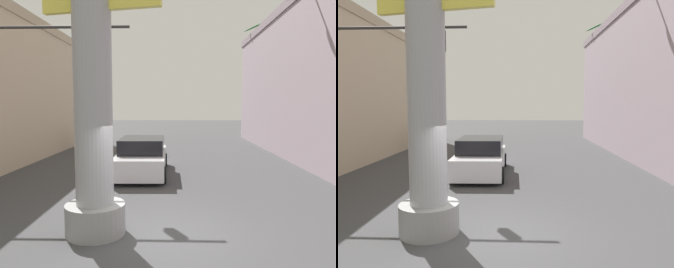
% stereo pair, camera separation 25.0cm
% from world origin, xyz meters
% --- Properties ---
extents(ground_plane, '(89.34, 89.34, 0.00)m').
position_xyz_m(ground_plane, '(0.00, 10.00, 0.00)').
color(ground_plane, '#424244').
extents(neon_sign_pole, '(3.07, 1.37, 10.33)m').
position_xyz_m(neon_sign_pole, '(-1.52, 0.09, 4.55)').
color(neon_sign_pole, '#9E9EA3').
rests_on(neon_sign_pole, ground).
extents(street_lamp, '(2.37, 0.28, 7.75)m').
position_xyz_m(street_lamp, '(6.76, 7.35, 4.63)').
color(street_lamp, '#59595E').
rests_on(street_lamp, ground).
extents(traffic_light_mast, '(5.89, 0.32, 5.69)m').
position_xyz_m(traffic_light_mast, '(-5.21, 4.12, 4.09)').
color(traffic_light_mast, '#333333').
rests_on(traffic_light_mast, ground).
extents(car_lead, '(2.15, 4.82, 1.56)m').
position_xyz_m(car_lead, '(-1.13, 6.59, 0.74)').
color(car_lead, black).
rests_on(car_lead, ground).
extents(palm_tree_far_right, '(3.43, 3.30, 9.50)m').
position_xyz_m(palm_tree_far_right, '(7.29, 19.49, 5.84)').
color(palm_tree_far_right, brown).
rests_on(palm_tree_far_right, ground).
extents(pedestrian_far_left, '(0.39, 0.39, 1.64)m').
position_xyz_m(pedestrian_far_left, '(-5.98, 13.43, 0.96)').
color(pedestrian_far_left, '#3F3833').
rests_on(pedestrian_far_left, ground).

